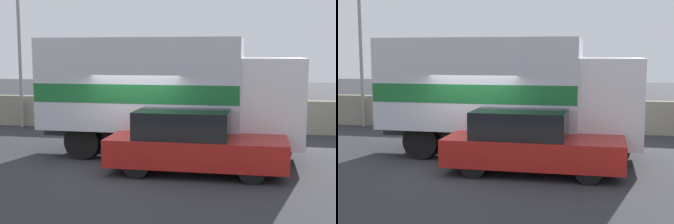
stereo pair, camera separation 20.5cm
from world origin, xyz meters
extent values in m
plane|color=#2D2D33|center=(0.00, 0.00, 0.00)|extent=(80.00, 80.00, 0.00)
cube|color=gray|center=(0.00, 6.59, 0.65)|extent=(60.00, 0.35, 1.29)
cylinder|color=gray|center=(-6.46, 6.19, 2.83)|extent=(0.14, 0.14, 5.66)
cube|color=silver|center=(3.73, 1.81, 1.72)|extent=(1.74, 2.19, 2.49)
cube|color=black|center=(4.58, 1.81, 2.22)|extent=(0.06, 1.86, 1.10)
cube|color=#2D2D33|center=(-0.09, 1.81, 0.76)|extent=(5.90, 1.39, 0.25)
cube|color=silver|center=(-0.09, 1.81, 2.21)|extent=(5.90, 2.52, 2.66)
cube|color=#19662D|center=(-0.09, 1.81, 1.98)|extent=(5.87, 2.54, 0.53)
cylinder|color=black|center=(3.73, 2.74, 0.53)|extent=(1.05, 0.28, 1.05)
cylinder|color=black|center=(3.73, 0.88, 0.53)|extent=(1.05, 0.28, 1.05)
cylinder|color=black|center=(-1.71, 2.74, 0.53)|extent=(1.05, 0.28, 1.05)
cylinder|color=black|center=(-1.71, 0.88, 0.53)|extent=(1.05, 0.28, 1.05)
cylinder|color=black|center=(-0.53, 2.74, 0.53)|extent=(1.05, 0.28, 1.05)
cylinder|color=black|center=(-0.53, 0.88, 0.53)|extent=(1.05, 0.28, 1.05)
cube|color=#B21E19|center=(1.81, -0.12, 0.60)|extent=(4.58, 1.76, 0.70)
cube|color=black|center=(1.44, -0.12, 1.30)|extent=(2.38, 1.62, 0.70)
cylinder|color=black|center=(3.23, 0.64, 0.33)|extent=(0.66, 0.20, 0.66)
cylinder|color=black|center=(3.23, -0.88, 0.33)|extent=(0.66, 0.20, 0.66)
cylinder|color=black|center=(0.38, 0.64, 0.33)|extent=(0.66, 0.20, 0.66)
cylinder|color=black|center=(0.38, -0.88, 0.33)|extent=(0.66, 0.20, 0.66)
camera|label=1|loc=(3.31, -11.90, 3.10)|focal=50.00mm
camera|label=2|loc=(3.51, -11.86, 3.10)|focal=50.00mm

